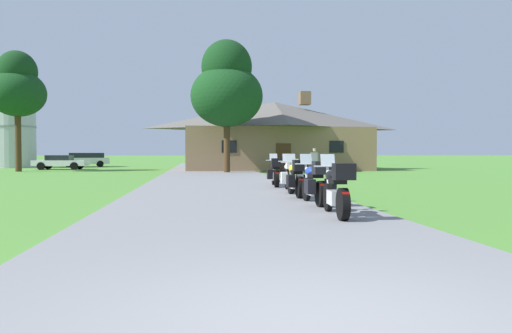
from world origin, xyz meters
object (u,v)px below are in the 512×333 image
Objects in this scene: tree_left_far at (17,87)px; parked_white_sedan_far_left at (61,162)px; motorcycle_blue_second_in_row at (316,183)px; motorcycle_black_farthest_in_row at (276,173)px; motorcycle_yellow_third_in_row at (297,179)px; metal_silo_distant at (13,121)px; motorcycle_white_fourth_in_row at (290,175)px; parked_white_suv_far_left at (85,159)px; bystander_gray_shirt_near_lodge at (315,160)px; tree_by_lodge_front at (227,88)px; motorcycle_black_nearest_to_camera at (337,190)px.

tree_left_far is 2.13× the size of parked_white_sedan_far_left.
parked_white_sedan_far_left is at bearing 64.75° from tree_left_far.
motorcycle_blue_second_in_row is 6.45m from motorcycle_black_farthest_in_row.
metal_silo_distant reaches higher than motorcycle_yellow_third_in_row.
motorcycle_white_fourth_in_row is (0.19, 1.90, 0.00)m from motorcycle_yellow_third_in_row.
bystander_gray_shirt_near_lodge is at bearing -147.56° from parked_white_suv_far_left.
tree_by_lodge_front reaches higher than motorcycle_blue_second_in_row.
metal_silo_distant reaches higher than bystander_gray_shirt_near_lodge.
parked_white_sedan_far_left is (-14.38, 30.84, 0.02)m from motorcycle_black_nearest_to_camera.
bystander_gray_shirt_near_lodge is 30.42m from metal_silo_distant.
motorcycle_yellow_third_in_row is 0.49× the size of parked_white_sedan_far_left.
metal_silo_distant is at bearing 143.29° from tree_by_lodge_front.
motorcycle_black_nearest_to_camera is 8.64m from motorcycle_black_farthest_in_row.
motorcycle_white_fourth_in_row is at bearing 85.15° from motorcycle_yellow_third_in_row.
parked_white_suv_far_left is (-18.68, 17.60, -0.17)m from bystander_gray_shirt_near_lodge.
parked_white_suv_far_left is 1.17× the size of parked_white_sedan_far_left.
motorcycle_black_nearest_to_camera is 0.24× the size of metal_silo_distant.
parked_white_suv_far_left is (-14.18, 29.05, 0.17)m from motorcycle_black_farthest_in_row.
metal_silo_distant is 1.78× the size of parked_white_suv_far_left.
metal_silo_distant reaches higher than parked_white_sedan_far_left.
motorcycle_yellow_third_in_row is 16.38m from bystander_gray_shirt_near_lodge.
motorcycle_black_nearest_to_camera is 34.03m from parked_white_sedan_far_left.
motorcycle_white_fourth_in_row is (0.27, 6.26, -0.01)m from motorcycle_black_nearest_to_camera.
tree_left_far is at bearing 154.11° from parked_white_suv_far_left.
motorcycle_blue_second_in_row is 0.49× the size of parked_white_sedan_far_left.
motorcycle_blue_second_in_row is 18.47m from bystander_gray_shirt_near_lodge.
motorcycle_black_farthest_in_row is 0.23× the size of tree_by_lodge_front.
motorcycle_blue_second_in_row is at bearing -87.69° from motorcycle_white_fourth_in_row.
bystander_gray_shirt_near_lodge is 0.18× the size of tree_by_lodge_front.
motorcycle_black_farthest_in_row is (0.04, 6.45, 0.00)m from motorcycle_blue_second_in_row.
motorcycle_black_nearest_to_camera is at bearing -58.85° from tree_left_far.
tree_by_lodge_front is (-0.95, 22.39, 5.25)m from motorcycle_black_nearest_to_camera.
tree_left_far is at bearing 163.63° from tree_by_lodge_front.
motorcycle_white_fourth_in_row is at bearing 87.11° from motorcycle_blue_second_in_row.
motorcycle_black_farthest_in_row is (-0.12, 2.38, 0.00)m from motorcycle_white_fourth_in_row.
bystander_gray_shirt_near_lodge reaches higher than motorcycle_yellow_third_in_row.
motorcycle_white_fourth_in_row is at bearing -55.96° from metal_silo_distant.
metal_silo_distant reaches higher than motorcycle_white_fourth_in_row.
motorcycle_black_nearest_to_camera and motorcycle_black_farthest_in_row have the same top height.
motorcycle_blue_second_in_row is 30.16m from tree_left_far.
parked_white_sedan_far_left is at bearing 119.32° from motorcycle_black_nearest_to_camera.
tree_by_lodge_front is at bearing -21.41° from bystander_gray_shirt_near_lodge.
bystander_gray_shirt_near_lodge is at bearing 76.90° from motorcycle_white_fourth_in_row.
motorcycle_yellow_third_in_row is 38.68m from metal_silo_distant.
motorcycle_black_nearest_to_camera is 23.02m from tree_by_lodge_front.
tree_by_lodge_front is 16.71m from parked_white_sedan_far_left.
motorcycle_black_farthest_in_row is 26.54m from parked_white_sedan_far_left.
motorcycle_yellow_third_in_row is 0.23× the size of tree_by_lodge_front.
motorcycle_white_fourth_in_row is 0.49× the size of parked_white_sedan_far_left.
motorcycle_blue_second_in_row is at bearing -172.54° from parked_white_suv_far_left.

